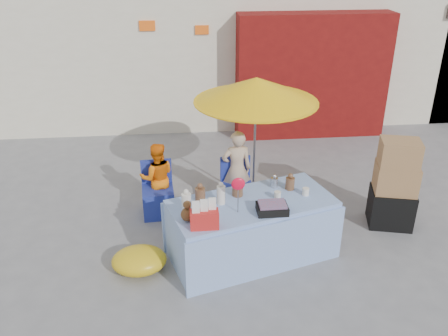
{
  "coord_description": "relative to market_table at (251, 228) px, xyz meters",
  "views": [
    {
      "loc": [
        -0.64,
        -5.43,
        3.98
      ],
      "look_at": [
        -0.03,
        0.6,
        1.0
      ],
      "focal_mm": 38.0,
      "sensor_mm": 36.0,
      "label": 1
    }
  ],
  "objects": [
    {
      "name": "chair_right",
      "position": [
        -0.03,
        1.22,
        -0.18
      ],
      "size": [
        0.51,
        0.5,
        0.85
      ],
      "rotation": [
        0.0,
        0.0,
        0.07
      ],
      "color": "navy",
      "rests_on": "ground"
    },
    {
      "name": "market_table",
      "position": [
        0.0,
        0.0,
        0.0
      ],
      "size": [
        2.41,
        1.62,
        1.33
      ],
      "rotation": [
        0.0,
        0.0,
        0.29
      ],
      "color": "#91AAE8",
      "rests_on": "ground"
    },
    {
      "name": "tarp_bundle",
      "position": [
        -1.5,
        -0.2,
        -0.27
      ],
      "size": [
        0.79,
        0.67,
        0.32
      ],
      "primitive_type": "ellipsoid",
      "rotation": [
        0.0,
        0.0,
        -0.14
      ],
      "color": "gold",
      "rests_on": "ground"
    },
    {
      "name": "vendor_orange",
      "position": [
        -1.28,
        1.36,
        0.14
      ],
      "size": [
        0.59,
        0.47,
        1.15
      ],
      "primitive_type": "imported",
      "rotation": [
        0.0,
        0.0,
        3.21
      ],
      "color": "orange",
      "rests_on": "ground"
    },
    {
      "name": "chair_left",
      "position": [
        -1.28,
        1.22,
        -0.18
      ],
      "size": [
        0.51,
        0.5,
        0.85
      ],
      "rotation": [
        0.0,
        0.0,
        0.07
      ],
      "color": "navy",
      "rests_on": "ground"
    },
    {
      "name": "vendor_beige",
      "position": [
        -0.03,
        1.36,
        0.22
      ],
      "size": [
        0.5,
        0.34,
        1.3
      ],
      "primitive_type": "imported",
      "rotation": [
        0.0,
        0.0,
        3.21
      ],
      "color": "#CEB092",
      "rests_on": "ground"
    },
    {
      "name": "umbrella",
      "position": [
        0.27,
        1.51,
        1.46
      ],
      "size": [
        1.9,
        1.9,
        2.09
      ],
      "color": "gray",
      "rests_on": "ground"
    },
    {
      "name": "ground",
      "position": [
        -0.26,
        0.12,
        -0.44
      ],
      "size": [
        80.0,
        80.0,
        0.0
      ],
      "primitive_type": "plane",
      "color": "slate",
      "rests_on": "ground"
    },
    {
      "name": "box_stack",
      "position": [
        2.22,
        0.58,
        0.2
      ],
      "size": [
        0.73,
        0.65,
        1.39
      ],
      "rotation": [
        0.0,
        0.0,
        -0.25
      ],
      "color": "black",
      "rests_on": "ground"
    }
  ]
}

